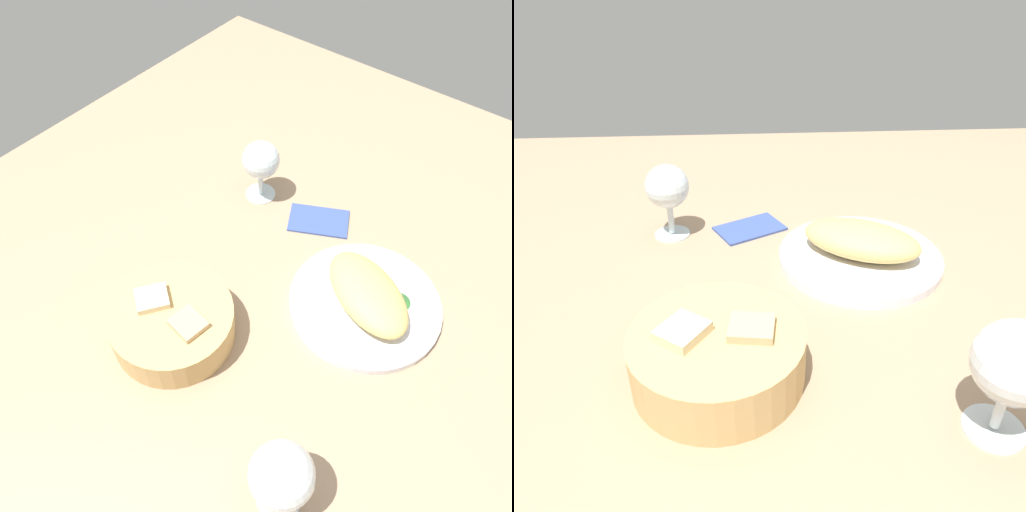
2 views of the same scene
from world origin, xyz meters
The scene contains 8 objects.
ground_plane centered at (0.00, 0.00, -1.00)cm, with size 140.00×140.00×2.00cm, color tan.
plate centered at (-8.98, -6.19, 0.70)cm, with size 24.54×24.54×1.40cm, color white.
omelette centered at (-8.98, -6.19, 3.75)cm, with size 17.66×9.69×4.71cm, color #D6B667.
lettuce_garnish centered at (-13.29, -9.49, 2.27)cm, with size 3.85×3.85×1.75cm, color #3C7E39.
bread_basket centered at (11.84, 16.57, 3.17)cm, with size 19.05×19.05×7.25cm.
wine_glass_near centered at (20.35, -16.45, 8.20)cm, with size 7.01×7.01×12.24cm.
wine_glass_far centered at (-15.30, 25.69, 8.49)cm, with size 7.97×7.97×12.89cm.
folded_napkin centered at (7.39, -17.42, 0.40)cm, with size 11.00×7.00×0.80cm, color #374D90.
Camera 2 is at (8.84, 56.96, 40.12)cm, focal length 34.74 mm.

